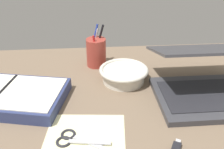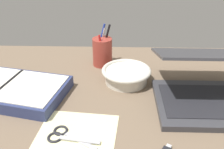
{
  "view_description": "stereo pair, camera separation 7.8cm",
  "coord_description": "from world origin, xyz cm",
  "px_view_note": "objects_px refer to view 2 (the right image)",
  "views": [
    {
      "loc": [
        -6.43,
        -57.51,
        47.07
      ],
      "look_at": [
        -0.69,
        10.89,
        9.0
      ],
      "focal_mm": 40.0,
      "sensor_mm": 36.0,
      "label": 1
    },
    {
      "loc": [
        1.41,
        -57.72,
        47.07
      ],
      "look_at": [
        -0.69,
        10.89,
        9.0
      ],
      "focal_mm": 40.0,
      "sensor_mm": 36.0,
      "label": 2
    }
  ],
  "objects_px": {
    "laptop": "(207,86)",
    "bowl": "(126,75)",
    "scissors": "(63,136)",
    "pen_cup": "(102,51)",
    "planner": "(8,89)"
  },
  "relations": [
    {
      "from": "laptop",
      "to": "planner",
      "type": "xyz_separation_m",
      "value": [
        -0.63,
        0.02,
        -0.03
      ]
    },
    {
      "from": "bowl",
      "to": "planner",
      "type": "height_order",
      "value": "bowl"
    },
    {
      "from": "bowl",
      "to": "scissors",
      "type": "height_order",
      "value": "bowl"
    },
    {
      "from": "planner",
      "to": "scissors",
      "type": "distance_m",
      "value": 0.29
    },
    {
      "from": "pen_cup",
      "to": "scissors",
      "type": "relative_size",
      "value": 1.19
    },
    {
      "from": "scissors",
      "to": "planner",
      "type": "bearing_deg",
      "value": 159.37
    },
    {
      "from": "laptop",
      "to": "bowl",
      "type": "distance_m",
      "value": 0.27
    },
    {
      "from": "laptop",
      "to": "pen_cup",
      "type": "xyz_separation_m",
      "value": [
        -0.33,
        0.24,
        0.0
      ]
    },
    {
      "from": "pen_cup",
      "to": "planner",
      "type": "bearing_deg",
      "value": -142.52
    },
    {
      "from": "pen_cup",
      "to": "laptop",
      "type": "bearing_deg",
      "value": -35.8
    },
    {
      "from": "laptop",
      "to": "planner",
      "type": "relative_size",
      "value": 0.8
    },
    {
      "from": "bowl",
      "to": "pen_cup",
      "type": "relative_size",
      "value": 1.05
    },
    {
      "from": "bowl",
      "to": "planner",
      "type": "xyz_separation_m",
      "value": [
        -0.38,
        -0.09,
        -0.01
      ]
    },
    {
      "from": "laptop",
      "to": "scissors",
      "type": "bearing_deg",
      "value": -156.86
    },
    {
      "from": "laptop",
      "to": "planner",
      "type": "bearing_deg",
      "value": 178.26
    }
  ]
}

